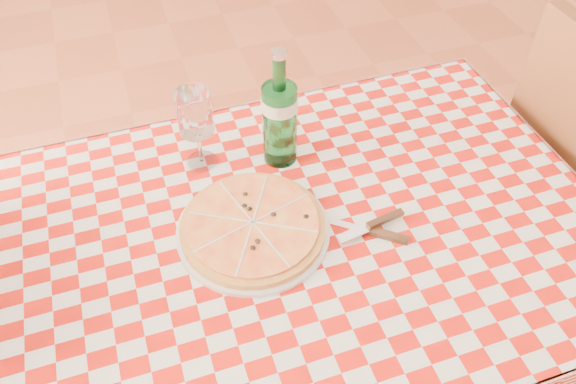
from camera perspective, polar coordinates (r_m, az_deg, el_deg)
The scene contains 6 objects.
dining_table at distance 1.27m, azimuth 1.73°, elevation -6.54°, with size 1.20×0.80×0.75m.
tablecloth at distance 1.20m, azimuth 1.83°, elevation -3.85°, with size 1.30×0.90×0.01m, color #A4120A.
pizza_plate at distance 1.17m, azimuth -3.59°, elevation -3.47°, with size 0.32×0.32×0.04m, color #C48A41, non-canonical shape.
water_bottle at distance 1.25m, azimuth -0.87°, elevation 8.47°, with size 0.08×0.08×0.29m, color #1A692A, non-canonical shape.
wine_glass at distance 1.28m, azimuth -9.23°, elevation 6.28°, with size 0.08×0.08×0.20m, color white, non-canonical shape.
cutlery at distance 1.19m, azimuth 8.06°, elevation -3.64°, with size 0.22×0.19×0.02m, color silver, non-canonical shape.
Camera 1 is at (-0.28, -0.70, 1.68)m, focal length 35.00 mm.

